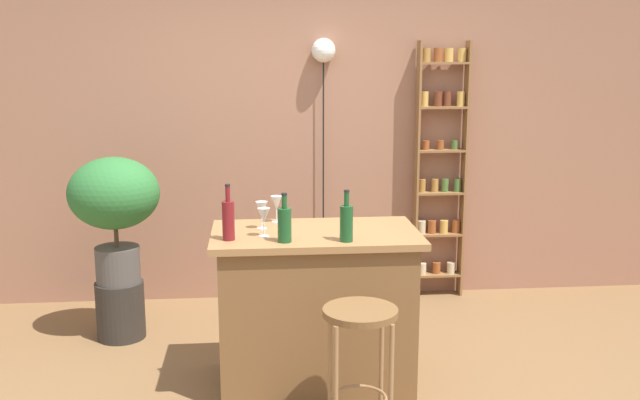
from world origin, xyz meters
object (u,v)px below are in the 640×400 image
Objects in this scene: spice_shelf at (440,166)px; wine_glass_center at (262,209)px; potted_plant at (114,202)px; bottle_spirits_clear at (228,219)px; bottle_vinegar at (285,224)px; wine_glass_right at (276,204)px; plant_stool at (121,310)px; bottle_olive_oil at (346,222)px; wine_glass_left at (264,216)px; bar_stool at (360,341)px; pendant_globe_light at (323,56)px.

wine_glass_center is (-1.44, -1.42, -0.01)m from spice_shelf.
wine_glass_center is (0.99, -0.72, 0.09)m from potted_plant.
bottle_vinegar is at bearing -12.75° from bottle_spirits_clear.
potted_plant is 1.22m from wine_glass_right.
bottle_olive_oil reaches higher than plant_stool.
spice_shelf reaches higher than wine_glass_right.
wine_glass_left is (1.00, -0.91, 0.09)m from potted_plant.
pendant_globe_light reaches higher than bar_stool.
bottle_olive_oil is 1.99m from pendant_globe_light.
wine_glass_left is at bearing 161.89° from bottle_olive_oil.
wine_glass_right is 0.08× the size of pendant_globe_light.
bottle_spirits_clear reaches higher than wine_glass_center.
pendant_globe_light is at bearing 67.83° from bottle_spirits_clear.
pendant_globe_light is (1.49, 0.72, 0.97)m from potted_plant.
potted_plant is at bearing 143.95° from bottle_olive_oil.
wine_glass_left and wine_glass_right have the same top height.
pendant_globe_light is at bearing 88.63° from bottle_olive_oil.
potted_plant is at bearing 143.77° from wine_glass_center.
potted_plant is 3.03× the size of bottle_olive_oil.
pendant_globe_light is (0.38, 1.76, 0.89)m from bottle_vinegar.
plant_stool is 1.98m from bottle_olive_oil.
bottle_olive_oil is (-0.98, -1.75, -0.02)m from spice_shelf.
spice_shelf reaches higher than wine_glass_center.
pendant_globe_light is (0.69, 1.69, 0.88)m from bottle_spirits_clear.
plant_stool is at bearing 143.77° from wine_glass_center.
wine_glass_left reaches higher than bar_stool.
bar_stool is 2.12m from plant_stool.
plant_stool is at bearing 143.95° from bottle_olive_oil.
spice_shelf reaches higher than bar_stool.
bottle_olive_oil is at bearing -91.37° from pendant_globe_light.
bar_stool is 0.81× the size of potted_plant.
wine_glass_center is 0.18m from wine_glass_right.
spice_shelf reaches higher than potted_plant.
potted_plant is (-2.43, -0.70, -0.10)m from spice_shelf.
bottle_spirits_clear is at bearing -162.91° from wine_glass_left.
potted_plant is 1.35m from wine_glass_left.
wine_glass_center is at bearing 93.22° from wine_glass_left.
plant_stool is at bearing -154.11° from pendant_globe_light.
wine_glass_right is (1.08, -0.56, 0.09)m from potted_plant.
bottle_vinegar is 1.67× the size of wine_glass_left.
wine_glass_center is at bearing -36.23° from plant_stool.
bottle_olive_oil is at bearing 92.06° from bar_stool.
pendant_globe_light reaches higher than spice_shelf.
bar_stool is 4.31× the size of wine_glass_left.
bar_stool is 0.34× the size of spice_shelf.
pendant_globe_light reaches higher than bottle_olive_oil.
bottle_olive_oil is 0.34m from bottle_vinegar.
bottle_olive_oil is 0.57m from wine_glass_center.
wine_glass_center and wine_glass_right have the same top height.
potted_plant is 1.23m from wine_glass_center.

